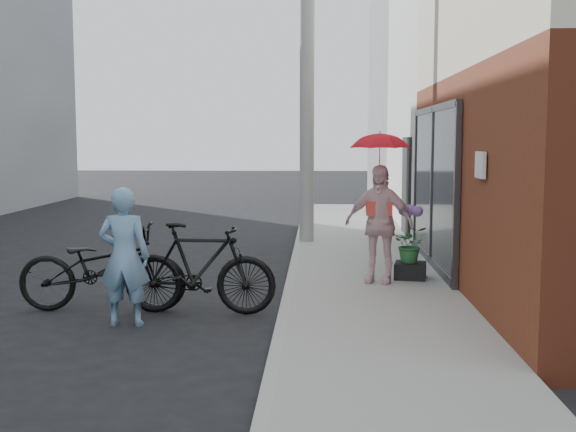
# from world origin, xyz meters

# --- Properties ---
(ground) EXTENTS (80.00, 80.00, 0.00)m
(ground) POSITION_xyz_m (0.00, 0.00, 0.00)
(ground) COLOR black
(ground) RESTS_ON ground
(sidewalk) EXTENTS (2.20, 24.00, 0.12)m
(sidewalk) POSITION_xyz_m (2.10, 2.00, 0.06)
(sidewalk) COLOR #989892
(sidewalk) RESTS_ON ground
(curb) EXTENTS (0.12, 24.00, 0.12)m
(curb) POSITION_xyz_m (0.94, 2.00, 0.06)
(curb) COLOR #9E9E99
(curb) RESTS_ON ground
(plaster_building) EXTENTS (8.00, 6.00, 7.00)m
(plaster_building) POSITION_xyz_m (7.20, 9.00, 3.50)
(plaster_building) COLOR silver
(plaster_building) RESTS_ON ground
(east_building_far) EXTENTS (8.00, 8.00, 7.00)m
(east_building_far) POSITION_xyz_m (7.20, 16.00, 3.50)
(east_building_far) COLOR gray
(east_building_far) RESTS_ON ground
(utility_pole) EXTENTS (0.28, 0.28, 7.00)m
(utility_pole) POSITION_xyz_m (1.10, 6.00, 3.50)
(utility_pole) COLOR #9E9E99
(utility_pole) RESTS_ON ground
(officer) EXTENTS (0.58, 0.39, 1.58)m
(officer) POSITION_xyz_m (-0.85, -0.07, 0.79)
(officer) COLOR #72A1CB
(officer) RESTS_ON ground
(bike_left) EXTENTS (2.08, 0.82, 1.08)m
(bike_left) POSITION_xyz_m (-1.31, 0.60, 0.54)
(bike_left) COLOR black
(bike_left) RESTS_ON ground
(bike_right) EXTENTS (1.88, 0.61, 1.11)m
(bike_right) POSITION_xyz_m (-0.09, 0.50, 0.56)
(bike_right) COLOR black
(bike_right) RESTS_ON ground
(kimono_woman) EXTENTS (1.04, 0.70, 1.64)m
(kimono_woman) POSITION_xyz_m (2.17, 1.95, 0.94)
(kimono_woman) COLOR #F7CFD6
(kimono_woman) RESTS_ON sidewalk
(parasol) EXTENTS (0.81, 0.81, 0.71)m
(parasol) POSITION_xyz_m (2.17, 1.95, 2.12)
(parasol) COLOR red
(parasol) RESTS_ON kimono_woman
(planter) EXTENTS (0.51, 0.51, 0.23)m
(planter) POSITION_xyz_m (2.65, 2.24, 0.23)
(planter) COLOR black
(planter) RESTS_ON sidewalk
(potted_plant) EXTENTS (0.48, 0.42, 0.53)m
(potted_plant) POSITION_xyz_m (2.65, 2.24, 0.62)
(potted_plant) COLOR #2E7539
(potted_plant) RESTS_ON planter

